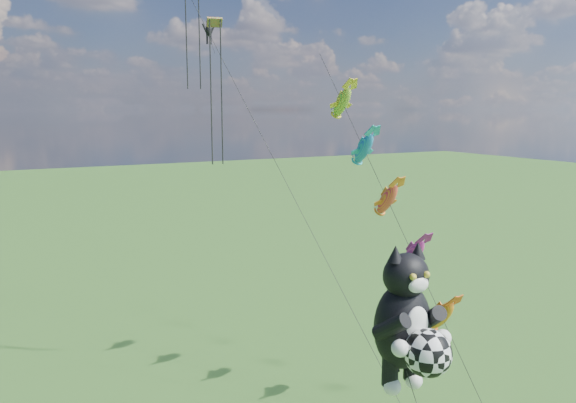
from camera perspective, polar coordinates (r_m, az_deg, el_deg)
name	(u,v)px	position (r m, az deg, el deg)	size (l,w,h in m)	color
cat_kite_rig	(409,322)	(20.80, 12.16, -11.89)	(2.70, 4.19, 11.50)	brown
fish_windsock_rig	(388,200)	(32.29, 10.09, 0.13)	(1.35, 15.95, 19.75)	brown
parafoil_rig	(212,37)	(36.32, -7.75, 16.26)	(6.52, 16.66, 26.41)	brown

